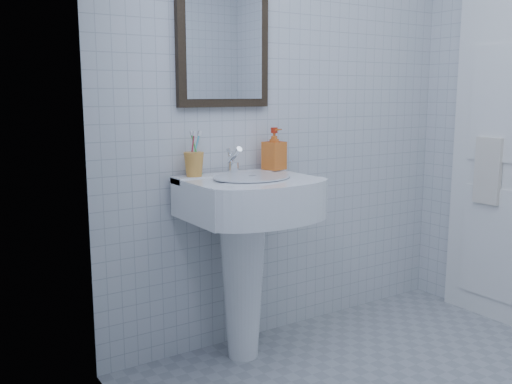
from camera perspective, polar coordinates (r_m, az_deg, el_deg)
wall_back at (r=3.08m, az=3.31°, el=8.78°), size 2.20×0.02×2.50m
wall_left at (r=1.47m, az=-3.33°, el=7.56°), size 0.02×2.40×2.50m
washbasin at (r=2.76m, az=-1.07°, el=-4.52°), size 0.60×0.44×0.93m
faucet at (r=2.79m, az=-2.30°, el=2.96°), size 0.06×0.12×0.14m
toothbrush_cup at (r=2.71m, az=-6.22°, el=2.77°), size 0.10×0.10×0.11m
soap_dispenser at (r=2.93m, az=1.83°, el=4.32°), size 0.11×0.12×0.21m
wall_mirror at (r=2.85m, az=-3.27°, el=14.73°), size 0.50×0.04×0.62m
towel_ring at (r=3.51m, az=22.56°, el=4.90°), size 0.01×0.18×0.18m
hand_towel at (r=3.51m, az=22.18°, el=1.97°), size 0.03×0.16×0.38m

